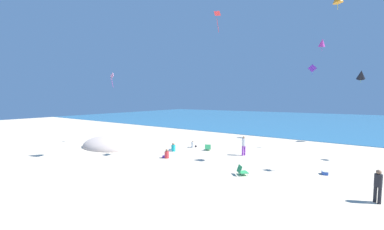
# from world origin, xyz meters

# --- Properties ---
(ground_plane) EXTENTS (120.00, 120.00, 0.00)m
(ground_plane) POSITION_xyz_m (0.00, 10.00, 0.00)
(ground_plane) COLOR beige
(ocean_water) EXTENTS (120.00, 60.00, 0.05)m
(ocean_water) POSITION_xyz_m (0.00, 53.63, 0.03)
(ocean_water) COLOR teal
(ocean_water) RESTS_ON ground_plane
(dune_mound) EXTENTS (6.61, 4.63, 2.24)m
(dune_mound) POSITION_xyz_m (-12.28, 8.31, 0.00)
(dune_mound) COLOR beige
(dune_mound) RESTS_ON ground_plane
(beach_chair_far_left) EXTENTS (0.88, 0.88, 0.66)m
(beach_chair_far_left) POSITION_xyz_m (2.65, 7.78, 0.30)
(beach_chair_far_left) COLOR #2D9956
(beach_chair_far_left) RESTS_ON ground_plane
(beach_chair_far_right) EXTENTS (0.83, 0.87, 0.60)m
(beach_chair_far_right) POSITION_xyz_m (-2.71, 12.64, 0.26)
(beach_chair_far_right) COLOR #2D9956
(beach_chair_far_right) RESTS_ON ground_plane
(cooler_box) EXTENTS (0.43, 0.52, 0.25)m
(cooler_box) POSITION_xyz_m (7.24, 11.01, 0.13)
(cooler_box) COLOR #2D56B7
(cooler_box) RESTS_ON ground_plane
(person_0) EXTENTS (0.50, 0.50, 1.77)m
(person_0) POSITION_xyz_m (0.92, 12.75, 1.02)
(person_0) COLOR purple
(person_0) RESTS_ON ground_plane
(person_1) EXTENTS (0.48, 0.66, 0.75)m
(person_1) POSITION_xyz_m (-4.66, 12.97, 0.28)
(person_1) COLOR white
(person_1) RESTS_ON ground_plane
(person_2) EXTENTS (0.66, 0.42, 0.78)m
(person_2) POSITION_xyz_m (-4.26, 8.22, 0.29)
(person_2) COLOR red
(person_2) RESTS_ON ground_plane
(person_3) EXTENTS (0.45, 0.45, 1.65)m
(person_3) POSITION_xyz_m (9.55, 7.69, 0.95)
(person_3) COLOR black
(person_3) RESTS_ON ground_plane
(person_4) EXTENTS (0.72, 0.49, 0.83)m
(person_4) POSITION_xyz_m (-5.36, 10.49, 0.31)
(person_4) COLOR #19ADB2
(person_4) RESTS_ON ground_plane
(kite_purple) EXTENTS (1.08, 0.27, 1.46)m
(kite_purple) POSITION_xyz_m (4.77, 27.19, 9.10)
(kite_purple) COLOR purple
(kite_pink) EXTENTS (0.76, 0.23, 1.69)m
(kite_pink) POSITION_xyz_m (-13.54, 9.78, 7.61)
(kite_pink) COLOR pink
(kite_black) EXTENTS (0.89, 1.26, 1.52)m
(kite_black) POSITION_xyz_m (9.81, 25.45, 7.81)
(kite_black) COLOR black
(kite_red) EXTENTS (0.87, 0.86, 1.78)m
(kite_red) POSITION_xyz_m (-0.56, 10.47, 12.04)
(kite_red) COLOR red
(kite_magenta) EXTENTS (1.12, 1.21, 1.53)m
(kite_magenta) POSITION_xyz_m (5.88, 25.28, 11.84)
(kite_magenta) COLOR #DB3DA8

